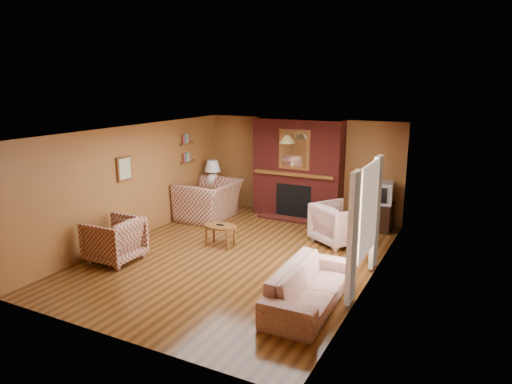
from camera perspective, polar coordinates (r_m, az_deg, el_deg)
The scene contains 20 objects.
floor at distance 8.87m, azimuth -2.20°, elevation -7.99°, with size 6.50×6.50×0.00m, color #3F240D.
ceiling at distance 8.29m, azimuth -2.35°, elevation 7.61°, with size 6.50×6.50×0.00m, color silver.
wall_back at distance 11.38m, azimuth 5.72°, elevation 3.12°, with size 6.50×6.50×0.00m, color brown.
wall_front at distance 6.01m, azimuth -17.65°, elevation -7.21°, with size 6.50×6.50×0.00m, color brown.
wall_left at distance 9.93m, azimuth -14.98°, elevation 1.16°, with size 6.50×6.50×0.00m, color brown.
wall_right at distance 7.64m, azimuth 14.35°, elevation -2.51°, with size 6.50×6.50×0.00m, color brown.
fireplace at distance 11.14m, azimuth 5.22°, elevation 2.80°, with size 2.20×0.82×2.40m.
window_right at distance 7.48m, azimuth 13.62°, elevation -3.40°, with size 0.10×1.85×2.00m.
bookshelf at distance 11.28m, azimuth -8.48°, elevation 5.33°, with size 0.09×0.55×0.71m.
botanical_print at distance 9.63m, azimuth -16.14°, elevation 2.82°, with size 0.05×0.40×0.50m.
pendant_light at distance 10.39m, azimuth 3.91°, elevation 6.61°, with size 0.36×0.36×0.48m.
plaid_loveseat at distance 11.14m, azimuth -5.94°, elevation -1.01°, with size 1.42×1.24×0.92m, color maroon.
plaid_armchair at distance 8.91m, azimuth -17.30°, elevation -5.72°, with size 0.88×0.90×0.82m, color maroon.
floral_sofa at distance 6.99m, azimuth 6.70°, elevation -11.57°, with size 2.07×0.81×0.61m, color #C3B997.
floral_armchair at distance 9.54m, azimuth 10.32°, elevation -3.93°, with size 0.91×0.93×0.85m, color #C3B997.
coffee_table at distance 9.30m, azimuth -4.50°, elevation -4.56°, with size 0.73×0.45×0.46m.
side_table at distance 11.80m, azimuth -5.36°, elevation -0.80°, with size 0.50×0.50×0.67m, color brown.
table_lamp at distance 11.64m, azimuth -5.44°, elevation 2.54°, with size 0.40×0.40×0.66m.
tv_stand at distance 10.61m, azimuth 15.09°, elevation -3.00°, with size 0.58×0.53×0.63m, color black.
crt_tv at distance 10.46m, azimuth 15.27°, elevation -0.09°, with size 0.59×0.58×0.48m.
Camera 1 is at (4.03, -7.19, 3.28)m, focal length 32.00 mm.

